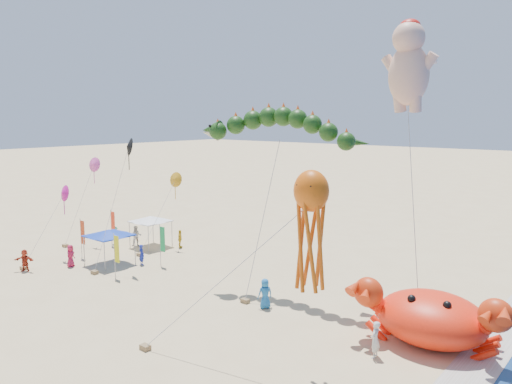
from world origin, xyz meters
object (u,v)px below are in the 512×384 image
crab_inflatable (431,317)px  cherub_kite (409,64)px  dragon_kite (278,132)px  canopy_white (150,219)px  canopy_blue (109,233)px  octopus_kite (310,222)px

crab_inflatable → cherub_kite: bearing=128.5°
dragon_kite → canopy_white: (-15.14, 1.88, -7.81)m
dragon_kite → canopy_blue: 15.91m
crab_inflatable → octopus_kite: octopus_kite is taller
octopus_kite → canopy_white: 24.99m
cherub_kite → canopy_white: bearing=-176.7°
crab_inflatable → dragon_kite: 13.84m
canopy_white → cherub_kite: bearing=3.3°
octopus_kite → cherub_kite: bearing=93.0°
cherub_kite → canopy_blue: 24.41m
cherub_kite → octopus_kite: 13.16m
dragon_kite → canopy_blue: bearing=-165.5°
dragon_kite → octopus_kite: 11.31m
cherub_kite → octopus_kite: cherub_kite is taller
crab_inflatable → canopy_blue: size_ratio=2.28×
dragon_kite → crab_inflatable: bearing=-7.6°
crab_inflatable → cherub_kite: (-3.64, 4.57, 12.76)m
cherub_kite → canopy_blue: size_ratio=5.16×
octopus_kite → dragon_kite: bearing=134.1°
crab_inflatable → octopus_kite: 8.88m
dragon_kite → canopy_white: size_ratio=3.71×
dragon_kite → cherub_kite: cherub_kite is taller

